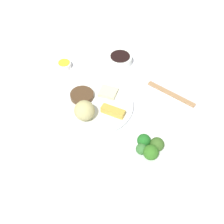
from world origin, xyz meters
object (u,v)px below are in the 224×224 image
Objects in this scene: sauce_ramekin_hot_mustard at (64,65)px; chopsticks_pair at (171,94)px; broccoli_plate at (145,154)px; soy_sauce_bowl at (120,60)px; main_plate at (97,107)px.

sauce_ramekin_hot_mustard reaches higher than chopsticks_pair.
sauce_ramekin_hot_mustard is (0.54, -0.17, 0.01)m from broccoli_plate.
broccoli_plate is 1.09× the size of chopsticks_pair.
chopsticks_pair is at bearing 173.29° from soy_sauce_bowl.
soy_sauce_bowl is at bearing -43.37° from broccoli_plate.
main_plate is at bearing 108.66° from soy_sauce_bowl.
soy_sauce_bowl is (0.09, -0.28, 0.01)m from main_plate.
broccoli_plate is at bearing 162.92° from sauce_ramekin_hot_mustard.
sauce_ramekin_hot_mustard is (0.18, 0.18, -0.01)m from soy_sauce_bowl.
main_plate is 1.34× the size of chopsticks_pair.
broccoli_plate is 0.50m from soy_sauce_bowl.
broccoli_plate is 0.32m from chopsticks_pair.
soy_sauce_bowl is at bearing -71.34° from main_plate.
main_plate is 0.28m from broccoli_plate.
main_plate is 0.29m from sauce_ramekin_hot_mustard.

